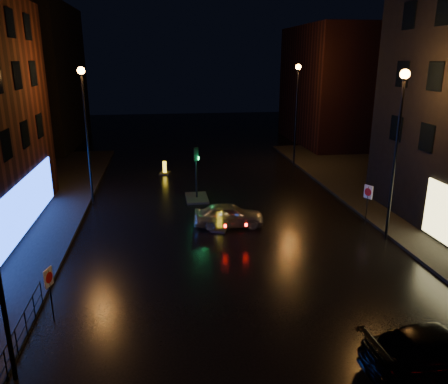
{
  "coord_description": "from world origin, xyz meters",
  "views": [
    {
      "loc": [
        -3.33,
        -13.2,
        8.87
      ],
      "look_at": [
        -0.52,
        6.26,
        2.8
      ],
      "focal_mm": 35.0,
      "sensor_mm": 36.0,
      "label": 1
    }
  ],
  "objects": [
    {
      "name": "ground",
      "position": [
        0.0,
        0.0,
        0.0
      ],
      "size": [
        120.0,
        120.0,
        0.0
      ],
      "primitive_type": "plane",
      "color": "black",
      "rests_on": "ground"
    },
    {
      "name": "bollard_near",
      "position": [
        -0.42,
        8.54,
        0.23
      ],
      "size": [
        1.15,
        1.39,
        1.04
      ],
      "rotation": [
        0.0,
        0.0,
        -0.36
      ],
      "color": "black",
      "rests_on": "ground"
    },
    {
      "name": "guard_railing",
      "position": [
        -8.0,
        -1.0,
        0.74
      ],
      "size": [
        0.05,
        6.04,
        1.0
      ],
      "color": "black",
      "rests_on": "ground"
    },
    {
      "name": "dark_sedan",
      "position": [
        4.47,
        -3.47,
        0.68
      ],
      "size": [
        4.82,
        2.18,
        1.37
      ],
      "primitive_type": "imported",
      "rotation": [
        0.0,
        0.0,
        1.63
      ],
      "color": "black",
      "rests_on": "ground"
    },
    {
      "name": "street_lamp_lfar",
      "position": [
        -7.8,
        14.0,
        5.56
      ],
      "size": [
        0.44,
        0.44,
        8.37
      ],
      "color": "black",
      "rests_on": "ground"
    },
    {
      "name": "silver_hatchback",
      "position": [
        0.13,
        8.92,
        0.65
      ],
      "size": [
        3.9,
        1.8,
        1.29
      ],
      "primitive_type": "imported",
      "rotation": [
        0.0,
        0.0,
        1.5
      ],
      "color": "#A9AAB1",
      "rests_on": "ground"
    },
    {
      "name": "road_sign_right",
      "position": [
        7.68,
        8.1,
        1.69
      ],
      "size": [
        0.27,
        0.52,
        2.26
      ],
      "rotation": [
        0.0,
        0.0,
        3.58
      ],
      "color": "black",
      "rests_on": "ground"
    },
    {
      "name": "road_sign_left",
      "position": [
        -7.35,
        0.87,
        1.52
      ],
      "size": [
        0.18,
        0.48,
        2.03
      ],
      "rotation": [
        0.0,
        0.0,
        -0.29
      ],
      "color": "black",
      "rests_on": "ground"
    },
    {
      "name": "building_far_right",
      "position": [
        15.0,
        32.0,
        6.0
      ],
      "size": [
        8.0,
        14.0,
        12.0
      ],
      "primitive_type": "cube",
      "color": "black",
      "rests_on": "ground"
    },
    {
      "name": "building_far_left",
      "position": [
        -16.0,
        35.0,
        7.0
      ],
      "size": [
        8.0,
        16.0,
        14.0
      ],
      "primitive_type": "cube",
      "color": "black",
      "rests_on": "ground"
    },
    {
      "name": "traffic_signal",
      "position": [
        -1.2,
        14.0,
        0.5
      ],
      "size": [
        1.4,
        2.4,
        3.45
      ],
      "color": "black",
      "rests_on": "ground"
    },
    {
      "name": "street_lamp_rfar",
      "position": [
        7.8,
        22.0,
        5.56
      ],
      "size": [
        0.44,
        0.44,
        8.37
      ],
      "color": "black",
      "rests_on": "ground"
    },
    {
      "name": "bollard_far",
      "position": [
        -3.18,
        20.84,
        0.22
      ],
      "size": [
        0.98,
        1.28,
        1.01
      ],
      "rotation": [
        0.0,
        0.0,
        -0.2
      ],
      "color": "black",
      "rests_on": "ground"
    },
    {
      "name": "street_lamp_rnear",
      "position": [
        7.8,
        6.0,
        5.56
      ],
      "size": [
        0.44,
        0.44,
        8.37
      ],
      "color": "black",
      "rests_on": "ground"
    }
  ]
}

